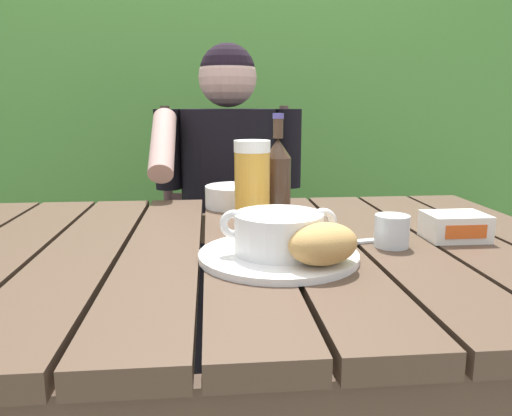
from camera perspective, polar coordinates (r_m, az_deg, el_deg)
The scene contains 13 objects.
dining_table at distance 1.00m, azimuth -1.76°, elevation -9.10°, with size 1.33×0.91×0.75m.
hedge_backdrop at distance 2.75m, azimuth -3.17°, elevation 12.79°, with size 3.19×0.83×2.50m.
chair_near_diner at distance 1.90m, azimuth -3.24°, elevation -4.19°, with size 0.50×0.42×1.01m.
person_eating at distance 1.65m, azimuth -3.16°, elevation 1.27°, with size 0.48×0.47×1.21m.
serving_plate at distance 0.87m, azimuth 2.59°, elevation -5.44°, with size 0.28×0.28×0.01m.
soup_bowl at distance 0.86m, azimuth 2.62°, elevation -2.73°, with size 0.20×0.15×0.08m.
bread_roll at distance 0.80m, azimuth 7.71°, elevation -4.09°, with size 0.15×0.14×0.07m.
beer_glass at distance 1.08m, azimuth -0.44°, elevation 2.81°, with size 0.08×0.08×0.19m.
beer_bottle at distance 1.13m, azimuth 2.50°, elevation 3.49°, with size 0.06×0.06×0.24m.
water_glass_small at distance 0.97m, azimuth 15.33°, elevation -2.55°, with size 0.07×0.07×0.06m.
butter_tub at distance 1.06m, azimuth 21.90°, elevation -1.97°, with size 0.12×0.09×0.05m.
table_knife at distance 0.98m, azimuth 10.87°, elevation -3.85°, with size 0.15×0.05×0.01m.
diner_bowl at distance 1.30m, azimuth -2.45°, elevation 1.36°, with size 0.15×0.15×0.06m.
Camera 1 is at (-0.06, -0.93, 1.01)m, focal length 34.82 mm.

